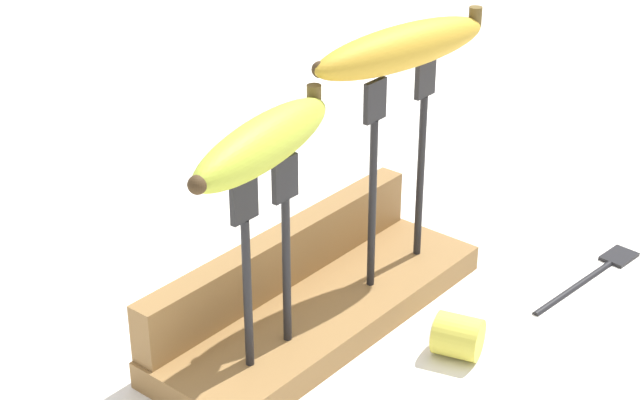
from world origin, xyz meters
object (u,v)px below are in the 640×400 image
fork_stand_right (398,154)px  banana_raised_left (264,142)px  banana_chunk_near (457,336)px  banana_raised_right (402,47)px  fork_fallen_near (598,270)px  fork_stand_left (266,244)px

fork_stand_right → banana_raised_left: bearing=-180.0°
fork_stand_right → banana_chunk_near: fork_stand_right is taller
banana_chunk_near → fork_stand_right: bearing=64.3°
fork_stand_right → banana_raised_right: size_ratio=1.00×
banana_raised_right → fork_fallen_near: size_ratio=1.19×
fork_stand_left → banana_raised_left: size_ratio=0.94×
fork_stand_right → banana_chunk_near: size_ratio=4.04×
fork_stand_right → fork_fallen_near: fork_stand_right is taller
fork_stand_right → fork_fallen_near: size_ratio=1.19×
banana_raised_left → banana_chunk_near: banana_raised_left is taller
fork_fallen_near → banana_chunk_near: bearing=171.1°
banana_raised_left → banana_chunk_near: bearing=-39.3°
fork_stand_left → fork_stand_right: 0.18m
banana_chunk_near → banana_raised_left: bearing=140.7°
fork_fallen_near → banana_chunk_near: size_ratio=3.40×
fork_fallen_near → banana_raised_left: bearing=157.8°
banana_raised_left → fork_stand_left: bearing=9.7°
fork_stand_left → banana_raised_left: (-0.00, -0.00, 0.09)m
fork_stand_left → banana_raised_right: banana_raised_right is taller
fork_fallen_near → banana_chunk_near: banana_chunk_near is taller
banana_raised_right → fork_fallen_near: 0.31m
banana_raised_left → fork_fallen_near: bearing=-22.2°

